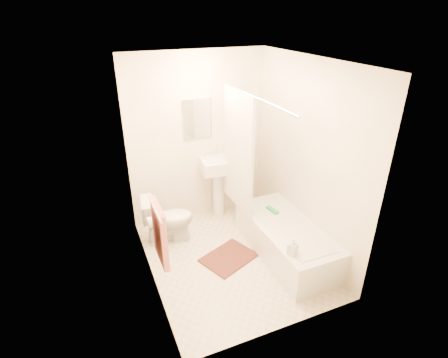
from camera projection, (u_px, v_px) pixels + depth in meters
name	position (u px, v px, depth m)	size (l,w,h in m)	color
floor	(232.00, 257.00, 4.46)	(2.40, 2.40, 0.00)	beige
ceiling	(234.00, 61.00, 3.40)	(2.40, 2.40, 0.00)	white
wall_back	(198.00, 139.00, 4.93)	(2.00, 0.02, 2.40)	beige
wall_left	(144.00, 188.00, 3.59)	(0.02, 2.40, 2.40)	beige
wall_right	(307.00, 159.00, 4.28)	(0.02, 2.40, 2.40)	beige
mirror	(198.00, 119.00, 4.78)	(0.40, 0.03, 0.55)	white
curtain_rod	(255.00, 97.00, 3.77)	(0.03, 0.03, 1.70)	silver
shower_curtain	(238.00, 151.00, 4.44)	(0.04, 0.80, 1.55)	silver
towel_bar	(154.00, 207.00, 3.44)	(0.02, 0.02, 0.60)	silver
towel	(160.00, 233.00, 3.59)	(0.06, 0.45, 0.66)	#CC7266
toilet_paper	(153.00, 222.00, 3.93)	(0.12, 0.12, 0.11)	white
toilet	(168.00, 219.00, 4.66)	(0.37, 0.67, 0.66)	white
sink	(219.00, 184.00, 5.18)	(0.52, 0.41, 1.01)	silver
bathtub	(285.00, 240.00, 4.43)	(0.68, 1.56, 0.44)	silver
bath_mat	(229.00, 257.00, 4.44)	(0.64, 0.48, 0.02)	#4A271B
soap_bottle	(293.00, 247.00, 3.78)	(0.09, 0.09, 0.20)	silver
scrub_brush	(272.00, 210.00, 4.61)	(0.06, 0.20, 0.04)	green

